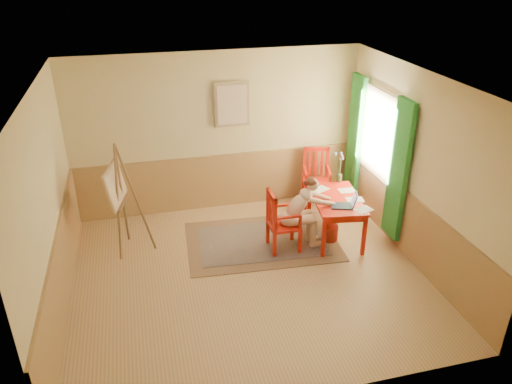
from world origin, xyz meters
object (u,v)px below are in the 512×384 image
object	(u,v)px
laptop	(346,204)
easel	(118,189)
chair_left	(281,221)
chair_back	(316,178)
figure	(302,210)
table	(336,203)

from	to	relation	value
laptop	easel	world-z (taller)	easel
chair_left	easel	xyz separation A→B (m)	(-2.36, 0.60, 0.55)
laptop	easel	xyz separation A→B (m)	(-3.33, 0.77, 0.28)
chair_left	laptop	world-z (taller)	chair_left
chair_back	figure	distance (m)	1.48
table	laptop	world-z (taller)	laptop
table	chair_back	distance (m)	1.18
chair_left	chair_back	distance (m)	1.68
laptop	table	bearing A→B (deg)	93.24
table	chair_left	size ratio (longest dim) A/B	1.30
chair_back	easel	distance (m)	3.52
laptop	chair_back	bearing A→B (deg)	86.65
figure	laptop	world-z (taller)	figure
chair_back	laptop	distance (m)	1.49
laptop	easel	distance (m)	3.43
chair_back	laptop	size ratio (longest dim) A/B	2.50
chair_left	chair_back	world-z (taller)	chair_back
figure	easel	xyz separation A→B (m)	(-2.69, 0.59, 0.40)
chair_back	easel	xyz separation A→B (m)	(-3.42, -0.70, 0.52)
figure	laptop	distance (m)	0.67
figure	laptop	xyz separation A→B (m)	(0.64, -0.19, 0.12)
figure	chair_back	bearing A→B (deg)	60.64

